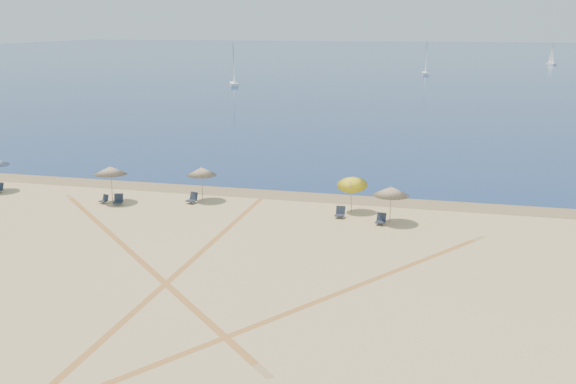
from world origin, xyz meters
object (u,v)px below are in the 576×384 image
(umbrella_3, at_px, (352,181))
(sailboat_2, at_px, (234,73))
(chair_4, at_px, (192,198))
(umbrella_1, at_px, (110,170))
(chair_5, at_px, (340,213))
(umbrella_2, at_px, (202,171))
(sailboat_1, at_px, (426,64))
(chair_6, at_px, (381,219))
(chair_2, at_px, (104,199))
(sailboat_0, at_px, (552,58))
(umbrella_4, at_px, (391,191))
(chair_3, at_px, (118,200))

(umbrella_3, xyz_separation_m, sailboat_2, (-35.34, 81.56, 0.41))
(chair_4, height_order, sailboat_2, sailboat_2)
(umbrella_1, relative_size, chair_5, 3.64)
(umbrella_2, distance_m, sailboat_1, 119.20)
(chair_6, xyz_separation_m, sailboat_1, (-1.59, 121.23, 2.11))
(chair_4, bearing_deg, chair_2, -148.23)
(umbrella_2, xyz_separation_m, chair_5, (10.01, -1.72, -1.78))
(sailboat_0, bearing_deg, umbrella_4, -121.46)
(umbrella_2, xyz_separation_m, umbrella_4, (13.20, -2.06, -0.07))
(umbrella_4, height_order, sailboat_2, sailboat_2)
(chair_4, bearing_deg, chair_5, 12.76)
(chair_4, relative_size, chair_6, 1.17)
(chair_2, xyz_separation_m, chair_4, (5.90, 1.47, 0.07))
(sailboat_2, bearing_deg, sailboat_0, 28.32)
(chair_5, relative_size, sailboat_2, 0.09)
(chair_3, height_order, chair_4, chair_4)
(umbrella_3, bearing_deg, sailboat_0, 77.95)
(umbrella_1, bearing_deg, sailboat_0, 72.82)
(umbrella_2, height_order, chair_2, umbrella_2)
(chair_5, height_order, sailboat_1, sailboat_1)
(sailboat_0, bearing_deg, sailboat_2, -150.12)
(sailboat_0, relative_size, sailboat_1, 0.82)
(sailboat_1, bearing_deg, chair_3, -102.91)
(umbrella_3, height_order, chair_4, umbrella_3)
(umbrella_4, relative_size, sailboat_2, 0.29)
(chair_5, bearing_deg, chair_6, -16.54)
(chair_6, bearing_deg, chair_4, 179.49)
(umbrella_2, relative_size, chair_5, 3.42)
(umbrella_3, bearing_deg, chair_3, -172.60)
(umbrella_4, height_order, chair_4, umbrella_4)
(umbrella_1, relative_size, chair_2, 3.75)
(umbrella_2, relative_size, umbrella_3, 0.92)
(umbrella_2, bearing_deg, umbrella_3, -1.76)
(chair_2, bearing_deg, chair_3, 12.62)
(chair_2, xyz_separation_m, chair_6, (19.02, -0.28, 0.05))
(chair_5, bearing_deg, umbrella_3, 70.43)
(sailboat_0, bearing_deg, umbrella_3, -122.45)
(umbrella_2, relative_size, chair_6, 3.25)
(umbrella_2, xyz_separation_m, chair_4, (-0.43, -0.80, -1.77))
(umbrella_3, relative_size, sailboat_1, 0.33)
(umbrella_3, xyz_separation_m, chair_3, (-15.75, -2.05, -1.75))
(sailboat_2, bearing_deg, sailboat_1, 24.23)
(chair_2, xyz_separation_m, chair_3, (1.12, -0.10, 0.06))
(umbrella_4, height_order, chair_2, umbrella_4)
(sailboat_0, height_order, sailboat_2, sailboat_2)
(umbrella_4, bearing_deg, umbrella_2, 171.12)
(umbrella_3, relative_size, chair_3, 3.10)
(umbrella_1, xyz_separation_m, chair_5, (15.94, 0.18, -1.94))
(umbrella_1, relative_size, sailboat_0, 0.40)
(chair_4, bearing_deg, umbrella_4, 12.51)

